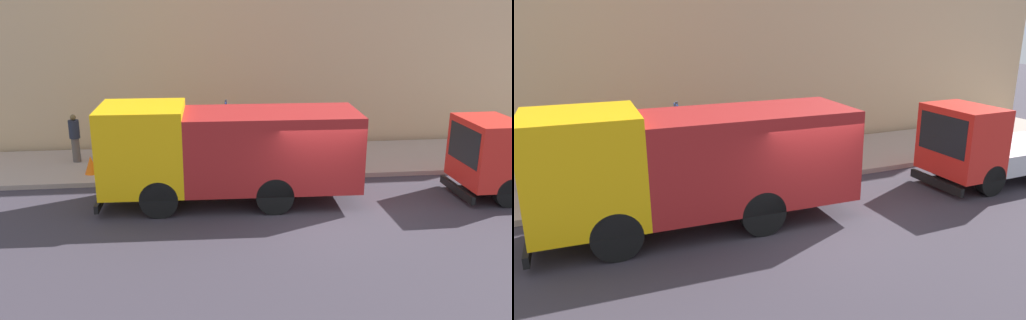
{
  "view_description": "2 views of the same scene",
  "coord_description": "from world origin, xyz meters",
  "views": [
    {
      "loc": [
        -14.14,
        3.44,
        6.13
      ],
      "look_at": [
        1.11,
        1.79,
        1.35
      ],
      "focal_mm": 38.03,
      "sensor_mm": 36.0,
      "label": 1
    },
    {
      "loc": [
        -9.45,
        5.39,
        4.98
      ],
      "look_at": [
        0.98,
        0.82,
        1.55
      ],
      "focal_mm": 33.96,
      "sensor_mm": 36.0,
      "label": 2
    }
  ],
  "objects": [
    {
      "name": "small_flatbed_truck",
      "position": [
        0.93,
        -6.28,
        1.12
      ],
      "size": [
        2.23,
        4.93,
        2.45
      ],
      "rotation": [
        0.0,
        0.0,
        0.01
      ],
      "color": "red",
      "rests_on": "ground"
    },
    {
      "name": "pedestrian_walking",
      "position": [
        5.37,
        6.14,
        1.01
      ],
      "size": [
        0.49,
        0.49,
        1.63
      ],
      "rotation": [
        0.0,
        0.0,
        1.9
      ],
      "color": "#51324F",
      "rests_on": "sidewalk"
    },
    {
      "name": "large_utility_truck",
      "position": [
        1.24,
        2.63,
        1.67
      ],
      "size": [
        2.53,
        7.7,
        3.01
      ],
      "rotation": [
        0.0,
        0.0,
        -0.03
      ],
      "color": "#F0B30C",
      "rests_on": "ground"
    },
    {
      "name": "ground",
      "position": [
        0.0,
        0.0,
        0.0
      ],
      "size": [
        80.0,
        80.0,
        0.0
      ],
      "primitive_type": "plane",
      "color": "#36313B"
    },
    {
      "name": "street_sign_post",
      "position": [
        3.3,
        2.54,
        1.69
      ],
      "size": [
        0.44,
        0.08,
        2.6
      ],
      "color": "#4C5156",
      "rests_on": "sidewalk"
    },
    {
      "name": "sidewalk",
      "position": [
        5.02,
        0.0,
        0.08
      ],
      "size": [
        4.03,
        30.0,
        0.16
      ],
      "primitive_type": "cube",
      "color": "#A79389",
      "rests_on": "ground"
    },
    {
      "name": "building_facade",
      "position": [
        7.53,
        0.0,
        5.06
      ],
      "size": [
        0.5,
        30.0,
        10.13
      ],
      "primitive_type": "cube",
      "color": "tan",
      "rests_on": "ground"
    }
  ]
}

